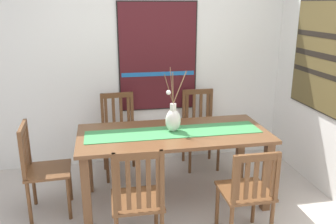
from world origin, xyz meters
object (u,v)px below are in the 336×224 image
object	(u,v)px
painting_on_back_wall	(158,57)
dining_table	(174,142)
chair_2	(41,167)
chair_1	(138,199)
chair_3	(200,128)
chair_4	(248,192)
centerpiece_vase	(173,119)
painting_on_side_wall	(322,57)
chair_0	(119,134)

from	to	relation	value
painting_on_back_wall	dining_table	bearing A→B (deg)	-91.17
chair_2	painting_on_back_wall	distance (m)	1.93
chair_1	painting_on_back_wall	size ratio (longest dim) A/B	0.72
dining_table	chair_3	size ratio (longest dim) A/B	1.98
chair_4	painting_on_back_wall	bearing A→B (deg)	103.73
chair_2	chair_4	size ratio (longest dim) A/B	1.06
centerpiece_vase	chair_2	world-z (taller)	centerpiece_vase
dining_table	painting_on_back_wall	world-z (taller)	painting_on_back_wall
chair_4	chair_3	bearing A→B (deg)	89.09
chair_2	painting_on_back_wall	bearing A→B (deg)	39.28
painting_on_back_wall	chair_1	bearing A→B (deg)	-104.35
chair_1	chair_4	xyz separation A→B (m)	(0.94, -0.02, -0.03)
centerpiece_vase	chair_4	bearing A→B (deg)	-59.19
painting_on_side_wall	chair_2	bearing A→B (deg)	-177.35
dining_table	painting_on_back_wall	xyz separation A→B (m)	(0.02, 1.09, 0.71)
dining_table	painting_on_back_wall	size ratio (longest dim) A/B	1.42
chair_4	painting_on_side_wall	size ratio (longest dim) A/B	0.75
centerpiece_vase	painting_on_side_wall	distance (m)	1.75
chair_2	chair_1	bearing A→B (deg)	-42.31
chair_1	painting_on_back_wall	distance (m)	2.11
centerpiece_vase	chair_2	size ratio (longest dim) A/B	0.69
chair_0	painting_on_back_wall	size ratio (longest dim) A/B	0.73
dining_table	chair_2	bearing A→B (deg)	179.64
painting_on_back_wall	painting_on_side_wall	xyz separation A→B (m)	(1.63, -0.95, 0.09)
chair_2	centerpiece_vase	bearing A→B (deg)	0.78
chair_3	chair_4	distance (m)	1.60
chair_3	painting_on_back_wall	distance (m)	1.03
chair_1	chair_3	xyz separation A→B (m)	(0.96, 1.58, -0.01)
chair_4	painting_on_back_wall	world-z (taller)	painting_on_back_wall
chair_0	painting_on_back_wall	distance (m)	1.07
centerpiece_vase	chair_1	size ratio (longest dim) A/B	0.67
dining_table	chair_2	xyz separation A→B (m)	(-1.31, 0.01, -0.16)
centerpiece_vase	chair_0	size ratio (longest dim) A/B	0.66
chair_1	chair_2	size ratio (longest dim) A/B	1.04
painting_on_back_wall	painting_on_side_wall	world-z (taller)	painting_on_side_wall
painting_on_back_wall	chair_2	bearing A→B (deg)	-140.72
chair_1	chair_2	xyz separation A→B (m)	(-0.85, 0.78, -0.01)
chair_0	chair_2	bearing A→B (deg)	-136.47
chair_0	painting_on_back_wall	bearing A→B (deg)	31.79
dining_table	painting_on_side_wall	distance (m)	1.84
chair_1	chair_4	bearing A→B (deg)	-1.07
centerpiece_vase	painting_on_back_wall	world-z (taller)	painting_on_back_wall
dining_table	chair_1	bearing A→B (deg)	-120.61
chair_3	chair_2	bearing A→B (deg)	-155.94
chair_1	painting_on_side_wall	bearing A→B (deg)	23.42
chair_2	painting_on_side_wall	size ratio (longest dim) A/B	0.79
chair_4	painting_on_side_wall	distance (m)	1.79
chair_2	chair_4	xyz separation A→B (m)	(1.79, -0.79, -0.02)
painting_on_back_wall	chair_3	bearing A→B (deg)	-29.73
chair_2	chair_3	distance (m)	1.99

